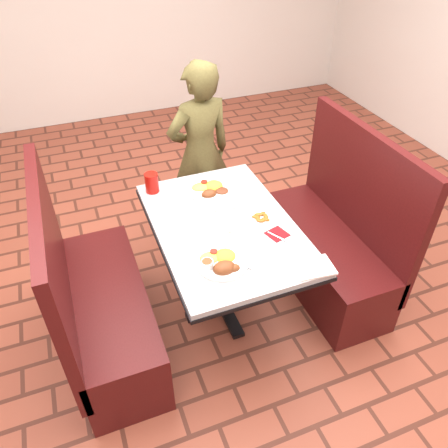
# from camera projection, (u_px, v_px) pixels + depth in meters

# --- Properties ---
(room) EXTENTS (7.00, 7.04, 2.82)m
(room) POSITION_uv_depth(u_px,v_px,m) (224.00, 12.00, 1.88)
(room) COLOR #974631
(room) RESTS_ON ground
(dining_table) EXTENTS (0.81, 1.21, 0.75)m
(dining_table) POSITION_uv_depth(u_px,v_px,m) (224.00, 236.00, 2.66)
(dining_table) COLOR #B1B3B6
(dining_table) RESTS_ON ground
(booth_bench_left) EXTENTS (0.47, 1.20, 1.17)m
(booth_bench_left) POSITION_uv_depth(u_px,v_px,m) (101.00, 308.00, 2.63)
(booth_bench_left) COLOR #4A1111
(booth_bench_left) RESTS_ON ground
(booth_bench_right) EXTENTS (0.47, 1.20, 1.17)m
(booth_bench_right) POSITION_uv_depth(u_px,v_px,m) (329.00, 246.00, 3.09)
(booth_bench_right) COLOR #4A1111
(booth_bench_right) RESTS_ON ground
(diner_person) EXTENTS (0.57, 0.42, 1.43)m
(diner_person) POSITION_uv_depth(u_px,v_px,m) (200.00, 154.00, 3.34)
(diner_person) COLOR brown
(diner_person) RESTS_ON ground
(near_dinner_plate) EXTENTS (0.28, 0.28, 0.09)m
(near_dinner_plate) POSITION_uv_depth(u_px,v_px,m) (221.00, 260.00, 2.30)
(near_dinner_plate) COLOR white
(near_dinner_plate) RESTS_ON dining_table
(far_dinner_plate) EXTENTS (0.30, 0.30, 0.08)m
(far_dinner_plate) POSITION_uv_depth(u_px,v_px,m) (211.00, 188.00, 2.86)
(far_dinner_plate) COLOR white
(far_dinner_plate) RESTS_ON dining_table
(plantain_plate) EXTENTS (0.16, 0.16, 0.02)m
(plantain_plate) POSITION_uv_depth(u_px,v_px,m) (261.00, 218.00, 2.63)
(plantain_plate) COLOR white
(plantain_plate) RESTS_ON dining_table
(maroon_napkin) EXTENTS (0.14, 0.14, 0.00)m
(maroon_napkin) POSITION_uv_depth(u_px,v_px,m) (277.00, 234.00, 2.52)
(maroon_napkin) COLOR maroon
(maroon_napkin) RESTS_ON dining_table
(spoon_utensil) EXTENTS (0.07, 0.13, 0.00)m
(spoon_utensil) POSITION_uv_depth(u_px,v_px,m) (277.00, 237.00, 2.50)
(spoon_utensil) COLOR silver
(spoon_utensil) RESTS_ON dining_table
(red_tumbler) EXTENTS (0.09, 0.09, 0.13)m
(red_tumbler) POSITION_uv_depth(u_px,v_px,m) (152.00, 183.00, 2.84)
(red_tumbler) COLOR #B9120C
(red_tumbler) RESTS_ON dining_table
(paper_napkin) EXTENTS (0.22, 0.18, 0.01)m
(paper_napkin) POSITION_uv_depth(u_px,v_px,m) (314.00, 267.00, 2.30)
(paper_napkin) COLOR white
(paper_napkin) RESTS_ON dining_table
(knife_utensil) EXTENTS (0.09, 0.16, 0.00)m
(knife_utensil) POSITION_uv_depth(u_px,v_px,m) (240.00, 261.00, 2.33)
(knife_utensil) COLOR silver
(knife_utensil) RESTS_ON dining_table
(fork_utensil) EXTENTS (0.04, 0.15, 0.00)m
(fork_utensil) POSITION_uv_depth(u_px,v_px,m) (223.00, 267.00, 2.30)
(fork_utensil) COLOR silver
(fork_utensil) RESTS_ON dining_table
(lettuce_shreds) EXTENTS (0.28, 0.32, 0.00)m
(lettuce_shreds) POSITION_uv_depth(u_px,v_px,m) (227.00, 217.00, 2.66)
(lettuce_shreds) COLOR #8CD153
(lettuce_shreds) RESTS_ON dining_table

